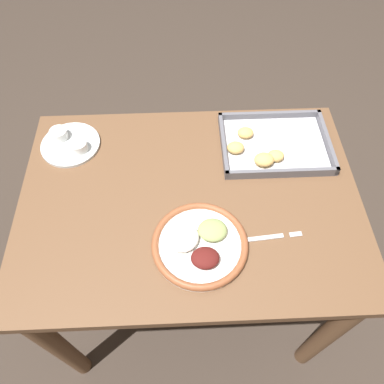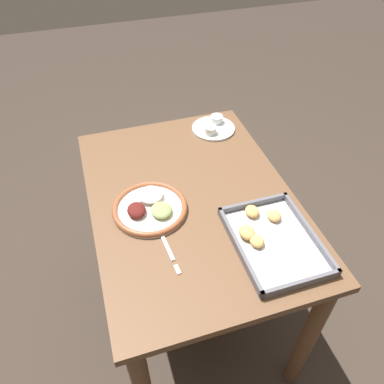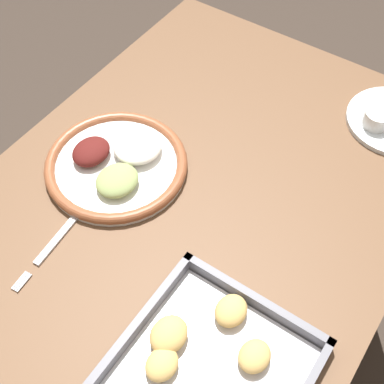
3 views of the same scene
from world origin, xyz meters
The scene contains 6 objects.
ground_plane centered at (0.00, 0.00, 0.00)m, with size 8.00×8.00×0.00m, color #382D26.
dining_table centered at (0.00, 0.00, 0.62)m, with size 1.01×0.72×0.76m.
dinner_plate centered at (0.02, -0.16, 0.78)m, with size 0.26×0.26×0.04m.
fork centered at (0.18, -0.14, 0.77)m, with size 0.22×0.03×0.00m.
saucer_plate centered at (-0.38, 0.22, 0.78)m, with size 0.19×0.19×0.04m.
baking_tray centered at (0.27, 0.18, 0.78)m, with size 0.35×0.26×0.04m.
Camera 2 is at (0.92, -0.29, 1.71)m, focal length 35.00 mm.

